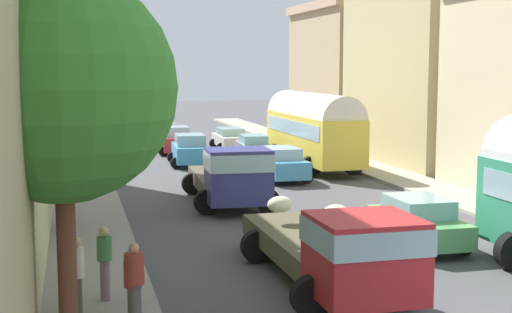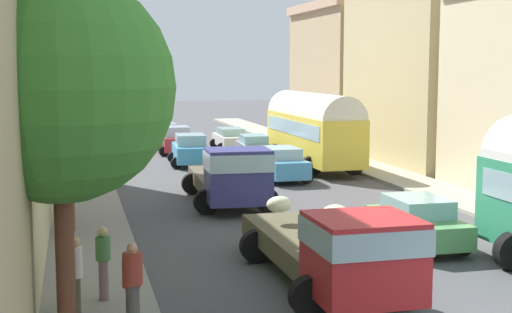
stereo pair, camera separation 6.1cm
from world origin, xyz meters
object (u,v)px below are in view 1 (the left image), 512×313
at_px(cargo_truck_1, 231,175).
at_px(pedestrian_2, 133,286).
at_px(car_4, 418,222).
at_px(parked_bus_1, 313,126).
at_px(car_7, 230,139).
at_px(pedestrian_4, 135,283).
at_px(car_5, 281,164).
at_px(pedestrian_3, 77,272).
at_px(cargo_truck_0, 337,247).
at_px(car_0, 190,150).
at_px(car_3, 156,128).
at_px(pedestrian_1, 105,260).
at_px(pedestrian_0, 95,159).
at_px(car_6, 253,149).
at_px(car_2, 165,134).
at_px(car_1, 176,140).

distance_m(cargo_truck_1, pedestrian_2, 13.45).
bearing_deg(car_4, parked_bus_1, 81.89).
height_order(cargo_truck_1, car_4, cargo_truck_1).
relative_size(car_7, pedestrian_4, 2.26).
xyz_separation_m(car_5, pedestrian_3, (-9.43, -17.40, 0.25)).
distance_m(cargo_truck_0, car_4, 5.44).
bearing_deg(car_0, car_3, 90.00).
bearing_deg(pedestrian_1, pedestrian_0, 88.82).
height_order(cargo_truck_1, car_6, cargo_truck_1).
bearing_deg(pedestrian_1, car_6, 68.49).
distance_m(cargo_truck_0, car_7, 30.45).
bearing_deg(parked_bus_1, car_7, 104.40).
distance_m(car_4, car_5, 13.32).
bearing_deg(pedestrian_0, cargo_truck_0, -75.52).
bearing_deg(car_6, car_4, -89.74).
relative_size(car_5, pedestrian_3, 2.28).
relative_size(parked_bus_1, car_6, 2.55).
bearing_deg(car_3, car_2, -90.00).
bearing_deg(parked_bus_1, pedestrian_2, -116.67).
bearing_deg(parked_bus_1, pedestrian_3, -120.08).
distance_m(car_5, pedestrian_2, 20.30).
bearing_deg(car_4, car_0, 100.67).
distance_m(car_6, car_7, 6.60).
height_order(pedestrian_0, pedestrian_1, pedestrian_0).
xyz_separation_m(car_2, pedestrian_3, (-6.13, -34.60, 0.30)).
relative_size(car_0, car_4, 1.03).
height_order(cargo_truck_0, pedestrian_4, cargo_truck_0).
height_order(car_0, pedestrian_4, pedestrian_4).
distance_m(parked_bus_1, car_7, 9.81).
distance_m(cargo_truck_1, car_5, 6.95).
bearing_deg(car_4, pedestrian_1, -160.36).
xyz_separation_m(car_0, pedestrian_2, (-5.05, -24.70, 0.16)).
distance_m(car_2, pedestrian_3, 35.14).
relative_size(car_6, car_7, 0.88).
relative_size(car_1, pedestrian_1, 2.18).
bearing_deg(car_0, pedestrian_4, -101.48).
xyz_separation_m(parked_bus_1, cargo_truck_0, (-6.35, -20.79, -1.04)).
height_order(cargo_truck_0, car_4, cargo_truck_0).
bearing_deg(car_0, pedestrian_2, -101.56).
height_order(car_4, pedestrian_3, pedestrian_3).
xyz_separation_m(car_4, pedestrian_0, (-8.82, 15.23, 0.29)).
distance_m(cargo_truck_1, pedestrian_3, 12.88).
relative_size(car_5, pedestrian_4, 2.18).
bearing_deg(car_6, car_2, 108.57).
xyz_separation_m(parked_bus_1, car_5, (-2.80, -3.72, -1.40)).
xyz_separation_m(car_0, pedestrian_4, (-5.03, -24.77, 0.23)).
xyz_separation_m(parked_bus_1, pedestrian_3, (-12.23, -21.12, -1.15)).
bearing_deg(pedestrian_4, car_7, 74.61).
bearing_deg(car_5, pedestrian_1, -118.01).
bearing_deg(car_5, cargo_truck_0, -101.75).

